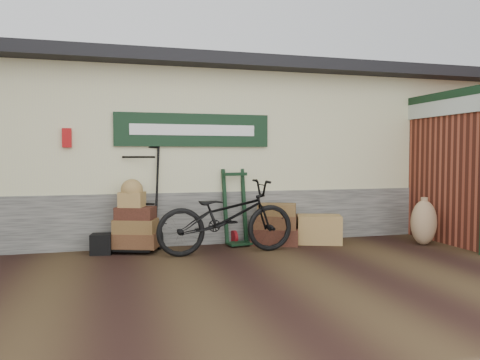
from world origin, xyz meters
name	(u,v)px	position (x,y,z in m)	size (l,w,h in m)	color
ground	(225,256)	(0.00, 0.00, 0.00)	(80.00, 80.00, 0.00)	black
station_building	(193,151)	(-0.01, 2.74, 1.61)	(14.40, 4.10, 3.20)	#4C4C47
brick_outbuilding	(437,167)	(4.70, 1.19, 1.30)	(1.71, 4.51, 2.62)	maroon
porter_trolley	(139,197)	(-1.21, 0.85, 0.86)	(0.86, 0.64, 1.71)	black
green_barrow	(236,207)	(0.40, 0.85, 0.64)	(0.47, 0.39, 1.29)	black
suitcase_stack	(275,224)	(1.06, 0.72, 0.35)	(0.80, 0.50, 0.71)	#331A10
wicker_hamper	(319,229)	(1.83, 0.59, 0.24)	(0.75, 0.49, 0.49)	olive
black_trunk	(102,244)	(-1.80, 0.66, 0.16)	(0.32, 0.27, 0.32)	black
bicycle	(226,213)	(0.07, 0.19, 0.63)	(2.18, 0.76, 1.27)	black
burlap_sack_left	(424,222)	(3.49, -0.01, 0.38)	(0.48, 0.40, 0.76)	#90704D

